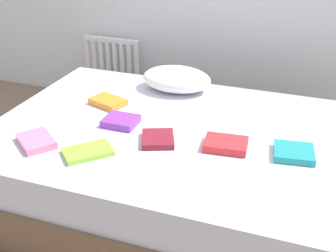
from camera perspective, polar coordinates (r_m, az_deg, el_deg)
ground_plane at (r=2.74m, az=-0.36°, el=-9.41°), size 8.00×8.00×0.00m
bed at (r=2.60m, az=-0.37°, el=-5.04°), size 2.00×1.50×0.50m
radiator at (r=3.89m, az=-7.43°, el=8.06°), size 0.52×0.04×0.49m
pillow at (r=2.94m, az=1.13°, el=6.27°), size 0.48×0.33×0.16m
textbook_maroon at (r=2.31m, az=-1.36°, el=-1.75°), size 0.23×0.24×0.03m
textbook_orange at (r=2.76m, az=-7.98°, el=3.21°), size 0.25×0.21×0.04m
textbook_red at (r=2.27m, az=7.68°, el=-2.43°), size 0.24×0.19×0.04m
textbook_purple at (r=2.50m, az=-6.29°, el=0.64°), size 0.19×0.17×0.04m
textbook_teal at (r=2.27m, az=16.38°, el=-3.43°), size 0.22×0.21×0.04m
textbook_pink at (r=2.39m, az=-17.12°, el=-1.92°), size 0.27×0.26×0.04m
textbook_lime at (r=2.24m, az=-10.61°, el=-3.37°), size 0.28×0.28×0.03m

